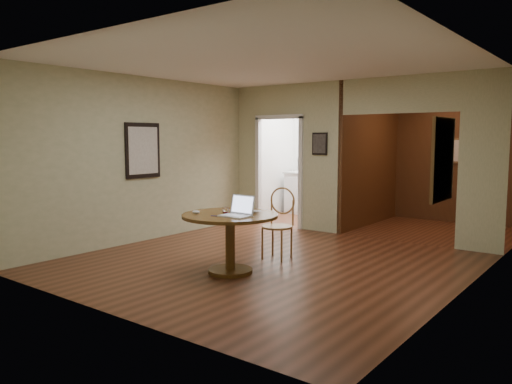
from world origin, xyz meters
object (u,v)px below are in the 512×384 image
Objects in this scene: chair at (279,219)px; closed_laptop at (246,211)px; open_laptop at (238,211)px; dining_table at (230,229)px.

chair is 2.93× the size of closed_laptop.
chair reaches higher than closed_laptop.
open_laptop is (0.15, -1.09, 0.26)m from chair.
dining_table is at bearing -99.08° from chair.
closed_laptop is (0.07, 0.23, 0.21)m from dining_table.
closed_laptop is at bearing 112.72° from open_laptop.
chair is at bearing 98.85° from open_laptop.
chair is at bearing 104.15° from closed_laptop.
chair and open_laptop have the same top height.
open_laptop is at bearing -17.77° from dining_table.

